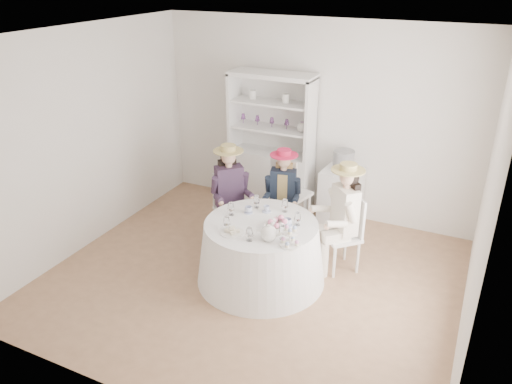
% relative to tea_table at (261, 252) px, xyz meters
% --- Properties ---
extents(ground, '(4.50, 4.50, 0.00)m').
position_rel_tea_table_xyz_m(ground, '(-0.10, -0.03, -0.36)').
color(ground, '#8C6546').
rests_on(ground, ground).
extents(ceiling, '(4.50, 4.50, 0.00)m').
position_rel_tea_table_xyz_m(ceiling, '(-0.10, -0.03, 2.34)').
color(ceiling, white).
rests_on(ceiling, wall_back).
extents(wall_back, '(4.50, 0.00, 4.50)m').
position_rel_tea_table_xyz_m(wall_back, '(-0.10, 1.97, 0.99)').
color(wall_back, silver).
rests_on(wall_back, ground).
extents(wall_front, '(4.50, 0.00, 4.50)m').
position_rel_tea_table_xyz_m(wall_front, '(-0.10, -2.03, 0.99)').
color(wall_front, silver).
rests_on(wall_front, ground).
extents(wall_left, '(0.00, 4.50, 4.50)m').
position_rel_tea_table_xyz_m(wall_left, '(-2.35, -0.03, 0.99)').
color(wall_left, silver).
rests_on(wall_left, ground).
extents(wall_right, '(0.00, 4.50, 4.50)m').
position_rel_tea_table_xyz_m(wall_right, '(2.15, -0.03, 0.99)').
color(wall_right, silver).
rests_on(wall_right, ground).
extents(tea_table, '(1.46, 1.46, 0.72)m').
position_rel_tea_table_xyz_m(tea_table, '(0.00, 0.00, 0.00)').
color(tea_table, white).
rests_on(tea_table, ground).
extents(hutch, '(1.23, 0.57, 2.00)m').
position_rel_tea_table_xyz_m(hutch, '(-0.64, 1.74, 0.35)').
color(hutch, silver).
rests_on(hutch, ground).
extents(side_table, '(0.53, 0.53, 0.78)m').
position_rel_tea_table_xyz_m(side_table, '(0.41, 1.72, 0.03)').
color(side_table, silver).
rests_on(side_table, ground).
extents(hatbox, '(0.35, 0.35, 0.28)m').
position_rel_tea_table_xyz_m(hatbox, '(0.41, 1.72, 0.56)').
color(hatbox, black).
rests_on(hatbox, side_table).
extents(guest_left, '(0.56, 0.56, 1.31)m').
position_rel_tea_table_xyz_m(guest_left, '(-0.72, 0.62, 0.38)').
color(guest_left, silver).
rests_on(guest_left, ground).
extents(guest_mid, '(0.47, 0.50, 1.24)m').
position_rel_tea_table_xyz_m(guest_mid, '(-0.14, 0.95, 0.34)').
color(guest_mid, silver).
rests_on(guest_mid, ground).
extents(guest_right, '(0.57, 0.57, 1.34)m').
position_rel_tea_table_xyz_m(guest_right, '(0.75, 0.59, 0.39)').
color(guest_right, silver).
rests_on(guest_right, ground).
extents(spare_chair, '(0.53, 0.53, 1.05)m').
position_rel_tea_table_xyz_m(spare_chair, '(-0.18, 1.24, 0.21)').
color(spare_chair, silver).
rests_on(spare_chair, ground).
extents(teacup_a, '(0.11, 0.11, 0.07)m').
position_rel_tea_table_xyz_m(teacup_a, '(-0.24, 0.16, 0.40)').
color(teacup_a, white).
rests_on(teacup_a, tea_table).
extents(teacup_b, '(0.09, 0.09, 0.07)m').
position_rel_tea_table_xyz_m(teacup_b, '(-0.06, 0.28, 0.40)').
color(teacup_b, white).
rests_on(teacup_b, tea_table).
extents(teacup_c, '(0.13, 0.13, 0.08)m').
position_rel_tea_table_xyz_m(teacup_c, '(0.28, 0.07, 0.40)').
color(teacup_c, white).
rests_on(teacup_c, tea_table).
extents(flower_bowl, '(0.26, 0.26, 0.06)m').
position_rel_tea_table_xyz_m(flower_bowl, '(0.19, -0.06, 0.39)').
color(flower_bowl, white).
rests_on(flower_bowl, tea_table).
extents(flower_arrangement, '(0.17, 0.16, 0.06)m').
position_rel_tea_table_xyz_m(flower_arrangement, '(0.20, -0.02, 0.44)').
color(flower_arrangement, pink).
rests_on(flower_arrangement, tea_table).
extents(table_teapot, '(0.24, 0.17, 0.18)m').
position_rel_tea_table_xyz_m(table_teapot, '(0.22, -0.29, 0.44)').
color(table_teapot, white).
rests_on(table_teapot, tea_table).
extents(sandwich_plate, '(0.25, 0.25, 0.05)m').
position_rel_tea_table_xyz_m(sandwich_plate, '(-0.18, -0.33, 0.38)').
color(sandwich_plate, white).
rests_on(sandwich_plate, tea_table).
extents(cupcake_stand, '(0.22, 0.22, 0.20)m').
position_rel_tea_table_xyz_m(cupcake_stand, '(0.46, -0.29, 0.44)').
color(cupcake_stand, white).
rests_on(cupcake_stand, tea_table).
extents(stemware_set, '(0.84, 0.85, 0.15)m').
position_rel_tea_table_xyz_m(stemware_set, '(-0.00, -0.00, 0.44)').
color(stemware_set, white).
rests_on(stemware_set, tea_table).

